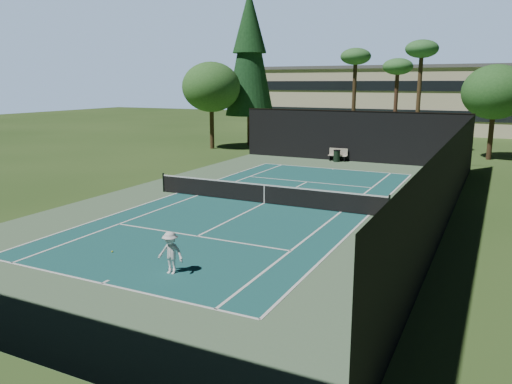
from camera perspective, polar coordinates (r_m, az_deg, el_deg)
ground at (r=25.99m, az=0.94°, el=-1.32°), size 160.00×160.00×0.00m
apron_slab at (r=25.99m, az=0.94°, el=-1.31°), size 18.00×32.00×0.01m
court_surface at (r=25.99m, az=0.94°, el=-1.30°), size 10.97×23.77×0.01m
court_lines at (r=25.99m, az=0.94°, el=-1.28°), size 11.07×23.87×0.01m
tennis_net at (r=25.86m, az=0.95°, el=-0.12°), size 12.90×0.10×1.10m
fence at (r=25.65m, az=1.02°, el=3.07°), size 18.04×32.05×4.03m
player at (r=16.64m, az=-9.74°, el=-6.87°), size 0.95×0.58×1.43m
tennis_ball_a at (r=19.32m, az=-16.11°, el=-6.57°), size 0.08×0.08×0.08m
tennis_ball_b at (r=27.48m, az=0.53°, el=-0.50°), size 0.06×0.06×0.06m
tennis_ball_c at (r=27.41m, az=10.45°, el=-0.74°), size 0.07×0.07×0.07m
tennis_ball_d at (r=30.08m, az=-1.13°, el=0.63°), size 0.06×0.06×0.06m
park_bench at (r=40.69m, az=9.36°, el=4.28°), size 1.50×0.45×1.02m
trash_bin at (r=40.28m, az=9.21°, el=4.10°), size 0.56×0.56×0.95m
pine_tree at (r=50.41m, az=-0.75°, el=16.23°), size 4.80×4.80×15.00m
palm_a at (r=48.60m, az=11.31°, el=14.53°), size 2.80×2.80×9.32m
palm_b at (r=49.73m, az=15.88°, el=13.29°), size 2.80×2.80×8.42m
palm_c at (r=46.41m, az=18.40°, el=14.78°), size 2.80×2.80×9.77m
decid_tree_a at (r=44.86m, az=25.65°, el=10.24°), size 5.12×5.12×7.62m
decid_tree_c at (r=47.77m, az=-5.14°, el=11.84°), size 5.44×5.44×8.09m
campus_building at (r=69.69m, az=17.58°, el=10.19°), size 40.50×12.50×8.30m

